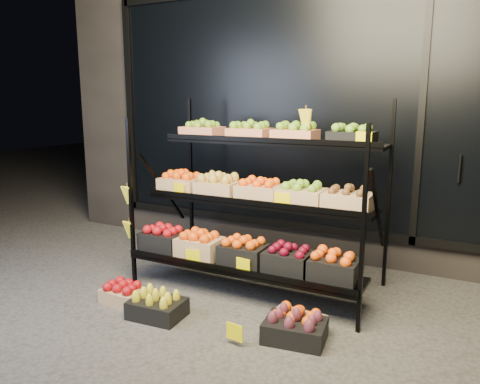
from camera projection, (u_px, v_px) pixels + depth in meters
The scene contains 8 objects.
ground at pixel (222, 313), 3.69m from camera, with size 24.00×24.00×0.00m, color #514F4C.
building at pixel (327, 91), 5.60m from camera, with size 6.00×2.08×3.50m.
display_rack at pixel (254, 201), 4.06m from camera, with size 2.18×1.02×1.69m.
tag_floor_b at pixel (234, 337), 3.18m from camera, with size 0.13×0.01×0.12m, color #E6D500.
floor_crate_left at pixel (124, 293), 3.86m from camera, with size 0.35×0.27×0.18m.
floor_crate_midleft at pixel (157, 305), 3.60m from camera, with size 0.42×0.32×0.20m.
floor_crate_midright at pixel (296, 322), 3.33m from camera, with size 0.39×0.30×0.19m.
floor_crate_right at pixel (295, 327), 3.25m from camera, with size 0.46×0.36×0.21m.
Camera 1 is at (1.69, -2.99, 1.65)m, focal length 35.00 mm.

